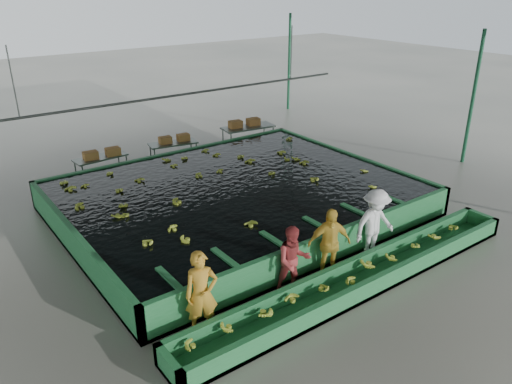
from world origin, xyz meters
TOP-DOWN VIEW (x-y plane):
  - ground at (0.00, 0.00)m, footprint 80.00×80.00m
  - shed_roof at (0.00, 0.00)m, footprint 20.00×22.00m
  - shed_posts at (0.00, 0.00)m, footprint 20.00×22.00m
  - flotation_tank at (0.00, 1.50)m, footprint 10.00×8.00m
  - tank_water at (0.00, 1.50)m, footprint 9.70×7.70m
  - sorting_trough at (0.00, -3.60)m, footprint 10.00×1.00m
  - cableway_rail at (0.00, 5.00)m, footprint 0.08×0.08m
  - rail_hanger_left at (-5.00, 5.00)m, footprint 0.04×0.04m
  - rail_hanger_right at (5.00, 5.00)m, footprint 0.04×0.04m
  - worker_a at (-3.77, -2.80)m, footprint 0.77×0.63m
  - worker_b at (-1.39, -2.80)m, footprint 0.99×0.89m
  - worker_c at (-0.29, -2.80)m, footprint 1.14×0.83m
  - worker_d at (1.30, -2.80)m, footprint 1.27×0.81m
  - packing_table_left at (-2.33, 6.63)m, footprint 1.89×0.88m
  - packing_table_mid at (0.51, 6.58)m, footprint 1.93×1.05m
  - packing_table_right at (3.84, 6.27)m, footprint 2.28×1.15m
  - box_stack_left at (-2.29, 6.54)m, footprint 1.30×0.43m
  - box_stack_mid at (0.61, 6.63)m, footprint 1.23×0.47m
  - box_stack_right at (3.71, 6.35)m, footprint 1.38×0.55m
  - floating_bananas at (0.00, 2.30)m, footprint 8.36×5.70m
  - trough_bananas at (0.00, -3.60)m, footprint 9.08×0.61m

SIDE VIEW (x-z plane):
  - ground at x=0.00m, z-range 0.00..0.00m
  - sorting_trough at x=0.00m, z-range 0.00..0.50m
  - trough_bananas at x=0.00m, z-range 0.34..0.46m
  - packing_table_mid at x=0.51m, z-range 0.00..0.83m
  - packing_table_left at x=-2.33m, z-range 0.00..0.83m
  - flotation_tank at x=0.00m, z-range 0.00..0.90m
  - packing_table_right at x=3.84m, z-range 0.00..0.99m
  - worker_b at x=-1.39m, z-range 0.00..1.65m
  - box_stack_mid at x=0.61m, z-range 0.70..0.96m
  - box_stack_left at x=-2.29m, z-range 0.70..0.97m
  - tank_water at x=0.00m, z-range 0.85..0.85m
  - floating_bananas at x=0.00m, z-range 0.79..0.91m
  - worker_c at x=-0.29m, z-range 0.00..1.79m
  - worker_a at x=-3.77m, z-range 0.00..1.83m
  - worker_d at x=1.30m, z-range 0.00..1.87m
  - box_stack_right at x=3.71m, z-range 0.85..1.14m
  - shed_posts at x=0.00m, z-range 0.00..5.00m
  - cableway_rail at x=0.00m, z-range -4.00..10.00m
  - rail_hanger_left at x=-5.00m, z-range 3.00..5.00m
  - rail_hanger_right at x=5.00m, z-range 3.00..5.00m
  - shed_roof at x=0.00m, z-range 4.98..5.02m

